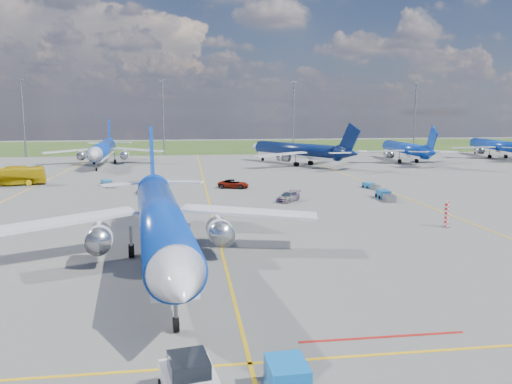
{
  "coord_description": "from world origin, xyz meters",
  "views": [
    {
      "loc": [
        -3.0,
        -43.99,
        12.9
      ],
      "look_at": [
        4.62,
        11.23,
        4.0
      ],
      "focal_mm": 35.0,
      "sensor_mm": 36.0,
      "label": 1
    }
  ],
  "objects": [
    {
      "name": "main_airliner",
      "position": [
        -5.33,
        -1.72,
        0.0
      ],
      "size": [
        36.09,
        44.98,
        10.97
      ],
      "primitive_type": null,
      "rotation": [
        0.0,
        0.0,
        0.1
      ],
      "color": "#0B349F",
      "rests_on": "ground"
    },
    {
      "name": "apron_bus",
      "position": [
        -34.65,
        49.39,
        1.7
      ],
      "size": [
        12.55,
        5.47,
        3.4
      ],
      "primitive_type": "imported",
      "rotation": [
        0.0,
        0.0,
        1.79
      ],
      "color": "#C2A30B",
      "rests_on": "ground"
    },
    {
      "name": "warning_post",
      "position": [
        26.0,
        8.0,
        1.5
      ],
      "size": [
        0.5,
        0.5,
        3.0
      ],
      "primitive_type": "cylinder",
      "color": "red",
      "rests_on": "ground"
    },
    {
      "name": "bg_jet_ene",
      "position": [
        85.29,
        89.95,
        0.0
      ],
      "size": [
        32.9,
        40.42,
        9.67
      ],
      "primitive_type": null,
      "rotation": [
        0.0,
        0.0,
        3.01
      ],
      "color": "#0B349F",
      "rests_on": "ground"
    },
    {
      "name": "baggage_tug_w",
      "position": [
        26.3,
        26.38,
        0.58
      ],
      "size": [
        2.0,
        5.68,
        1.25
      ],
      "rotation": [
        0.0,
        0.0,
        -0.1
      ],
      "color": "#165289",
      "rests_on": "ground"
    },
    {
      "name": "service_car_c",
      "position": [
        11.56,
        26.84,
        0.7
      ],
      "size": [
        4.58,
        4.93,
        1.39
      ],
      "primitive_type": "imported",
      "rotation": [
        0.0,
        0.0,
        -0.7
      ],
      "color": "#999999",
      "rests_on": "ground"
    },
    {
      "name": "baggage_tug_c",
      "position": [
        -17.03,
        45.69,
        0.51
      ],
      "size": [
        3.03,
        4.97,
        1.09
      ],
      "rotation": [
        0.0,
        0.0,
        0.39
      ],
      "color": "#1A66A0",
      "rests_on": "ground"
    },
    {
      "name": "ground",
      "position": [
        0.0,
        0.0,
        0.0
      ],
      "size": [
        400.0,
        400.0,
        0.0
      ],
      "primitive_type": "plane",
      "color": "#5D5D5A",
      "rests_on": "ground"
    },
    {
      "name": "taxiway_lines",
      "position": [
        0.17,
        27.7,
        0.01
      ],
      "size": [
        60.25,
        160.0,
        0.02
      ],
      "color": "gold",
      "rests_on": "ground"
    },
    {
      "name": "service_car_b",
      "position": [
        4.77,
        40.73,
        0.74
      ],
      "size": [
        5.81,
        4.04,
        1.47
      ],
      "primitive_type": "imported",
      "rotation": [
        0.0,
        0.0,
        1.24
      ],
      "color": "#999999",
      "rests_on": "ground"
    },
    {
      "name": "bg_jet_ne",
      "position": [
        53.94,
        80.87,
        0.0
      ],
      "size": [
        30.09,
        38.4,
        9.68
      ],
      "primitive_type": null,
      "rotation": [
        0.0,
        0.0,
        3.09
      ],
      "color": "#0B349F",
      "rests_on": "ground"
    },
    {
      "name": "bg_jet_n",
      "position": [
        23.9,
        77.5,
        0.0
      ],
      "size": [
        46.08,
        49.32,
        10.34
      ],
      "primitive_type": null,
      "rotation": [
        0.0,
        0.0,
        3.68
      ],
      "color": "#081743",
      "rests_on": "ground"
    },
    {
      "name": "service_car_a",
      "position": [
        -10.15,
        37.6,
        0.71
      ],
      "size": [
        2.1,
        4.31,
        1.42
      ],
      "primitive_type": "imported",
      "rotation": [
        0.0,
        0.0,
        -0.1
      ],
      "color": "#999999",
      "rests_on": "ground"
    },
    {
      "name": "floodlight_masts",
      "position": [
        10.0,
        110.0,
        12.56
      ],
      "size": [
        202.2,
        0.5,
        22.7
      ],
      "color": "slate",
      "rests_on": "ground"
    },
    {
      "name": "bg_jet_nnw",
      "position": [
        -23.79,
        83.68,
        0.0
      ],
      "size": [
        33.68,
        43.06,
        10.88
      ],
      "primitive_type": null,
      "rotation": [
        0.0,
        0.0,
        0.05
      ],
      "color": "#0B349F",
      "rests_on": "ground"
    },
    {
      "name": "uld_container",
      "position": [
        1.27,
        -23.38,
        0.88
      ],
      "size": [
        1.84,
        2.27,
        1.76
      ],
      "primitive_type": "cube",
      "rotation": [
        0.0,
        0.0,
        0.04
      ],
      "color": "blue",
      "rests_on": "ground"
    },
    {
      "name": "grass_strip",
      "position": [
        0.0,
        150.0,
        0.0
      ],
      "size": [
        400.0,
        80.0,
        0.01
      ],
      "primitive_type": "cube",
      "color": "#2D4719",
      "rests_on": "ground"
    },
    {
      "name": "baggage_tug_e",
      "position": [
        28.06,
        37.09,
        0.44
      ],
      "size": [
        1.88,
        4.34,
        0.94
      ],
      "rotation": [
        0.0,
        0.0,
        0.19
      ],
      "color": "#1B66A4",
      "rests_on": "ground"
    }
  ]
}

